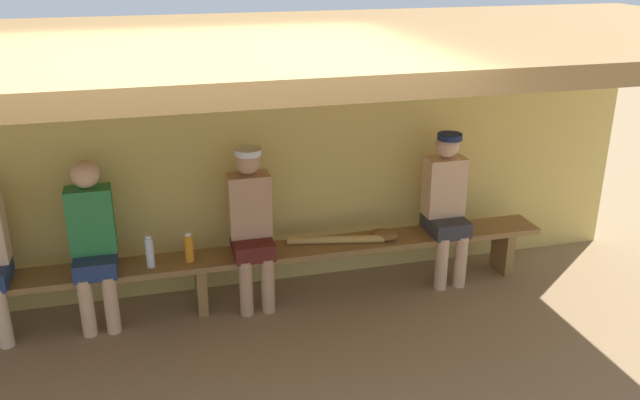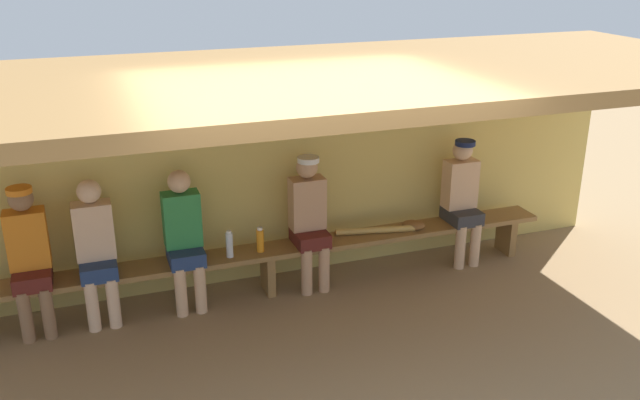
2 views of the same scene
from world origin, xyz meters
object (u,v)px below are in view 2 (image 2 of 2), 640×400
bench (267,256)px  water_bottle_blue (260,240)px  player_rightmost (96,246)px  baseball_glove_tan (413,225)px  player_middle (184,235)px  player_in_red (29,253)px  baseball_bat (375,230)px  player_in_white (309,216)px  water_bottle_green (229,244)px  player_in_blue (462,196)px

bench → water_bottle_blue: (-0.07, -0.03, 0.19)m
player_rightmost → baseball_glove_tan: (3.14, -0.03, -0.22)m
player_rightmost → player_middle: bearing=0.0°
player_in_red → water_bottle_blue: bearing=-0.9°
baseball_glove_tan → baseball_bat: (-0.42, 0.03, -0.01)m
bench → player_middle: bearing=179.8°
player_in_red → baseball_bat: player_in_red is taller
player_in_red → baseball_bat: size_ratio=1.63×
player_in_white → player_middle: player_in_white is taller
water_bottle_green → player_in_blue: bearing=1.2°
water_bottle_green → baseball_glove_tan: 1.95m
bench → player_in_red: 2.15m
water_bottle_blue → player_middle: bearing=177.4°
player_rightmost → water_bottle_green: (1.19, -0.05, -0.14)m
player_rightmost → baseball_glove_tan: 3.15m
player_in_white → player_in_blue: 1.71m
player_middle → baseball_bat: 1.95m
player_in_white → water_bottle_blue: bearing=-176.3°
water_bottle_green → baseball_glove_tan: (1.95, 0.02, -0.08)m
player_rightmost → baseball_bat: 2.73m
baseball_glove_tan → baseball_bat: size_ratio=0.29×
water_bottle_blue → bench: bearing=21.4°
player_in_white → baseball_bat: (0.71, -0.00, -0.25)m
player_in_blue → player_middle: 2.94m
player_in_blue → bench: bearing=-179.9°
baseball_bat → water_bottle_blue: bearing=-167.1°
bench → player_in_red: bearing=179.9°
player_in_blue → baseball_glove_tan: (-0.58, -0.03, -0.24)m
player_rightmost → player_in_red: size_ratio=0.99×
bench → baseball_bat: 1.16m
baseball_bat → player_middle: bearing=-168.6°
baseball_glove_tan → baseball_bat: baseball_glove_tan is taller
player_in_white → player_in_blue: (1.71, 0.00, 0.00)m
player_in_blue → water_bottle_green: bearing=-178.8°
baseball_bat → player_in_red: bearing=-168.5°
player_rightmost → water_bottle_blue: 1.50m
player_in_blue → water_bottle_green: player_in_blue is taller
bench → water_bottle_green: size_ratio=22.34×
water_bottle_blue → player_in_white: bearing=3.7°
player_in_red → player_in_blue: same height
player_middle → player_in_white: bearing=0.0°
water_bottle_green → bench: bearing=7.4°
bench → water_bottle_green: (-0.38, -0.05, 0.20)m
bench → player_in_blue: (2.15, 0.00, 0.36)m
player_rightmost → player_middle: same height
player_middle → water_bottle_green: bearing=-7.2°
player_in_white → water_bottle_green: size_ratio=5.01×
player_in_blue → water_bottle_green: size_ratio=5.01×
player_in_red → player_in_blue: (4.27, 0.00, 0.00)m
bench → player_rightmost: 1.61m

